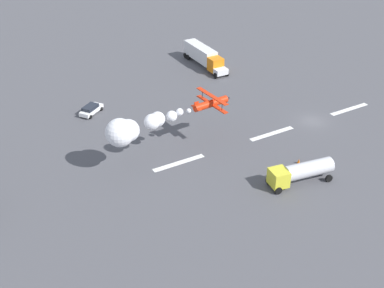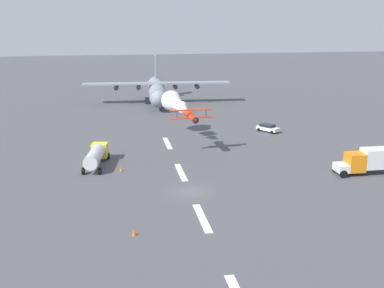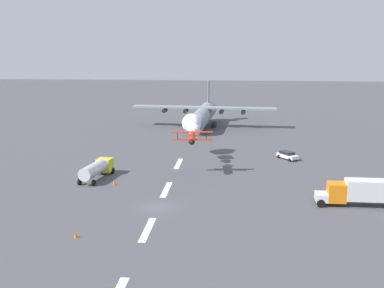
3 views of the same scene
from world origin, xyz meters
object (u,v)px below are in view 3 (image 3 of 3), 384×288
object	(u,v)px
followme_car_yellow	(288,155)
fuel_tanker_truck	(97,169)
stunt_biplane_red	(192,126)
traffic_cone_far	(114,182)
cargo_transport_plane	(203,115)
traffic_cone_near	(76,235)
semi_truck_orange	(369,191)

from	to	relation	value
followme_car_yellow	fuel_tanker_truck	bearing A→B (deg)	117.30
stunt_biplane_red	followme_car_yellow	bearing A→B (deg)	-88.99
fuel_tanker_truck	traffic_cone_far	world-z (taller)	fuel_tanker_truck
stunt_biplane_red	traffic_cone_far	xyz separation A→B (m)	(-19.53, 10.65, -5.86)
fuel_tanker_truck	cargo_transport_plane	bearing A→B (deg)	-15.89
traffic_cone_near	semi_truck_orange	bearing A→B (deg)	-68.43
traffic_cone_far	followme_car_yellow	bearing A→B (deg)	-55.59
fuel_tanker_truck	traffic_cone_far	bearing A→B (deg)	-129.84
traffic_cone_near	followme_car_yellow	bearing A→B (deg)	-34.25
fuel_tanker_truck	traffic_cone_near	bearing A→B (deg)	-169.99
cargo_transport_plane	traffic_cone_near	distance (m)	75.36
stunt_biplane_red	semi_truck_orange	world-z (taller)	stunt_biplane_red
stunt_biplane_red	followme_car_yellow	size ratio (longest dim) A/B	4.28
traffic_cone_far	semi_truck_orange	bearing A→B (deg)	-100.87
semi_truck_orange	followme_car_yellow	xyz separation A→B (m)	(27.02, 8.36, -1.30)
stunt_biplane_red	fuel_tanker_truck	distance (m)	22.28
cargo_transport_plane	traffic_cone_near	bearing A→B (deg)	172.46
stunt_biplane_red	fuel_tanker_truck	bearing A→B (deg)	139.16
stunt_biplane_red	traffic_cone_near	distance (m)	42.75
fuel_tanker_truck	followme_car_yellow	world-z (taller)	fuel_tanker_truck
followme_car_yellow	traffic_cone_far	world-z (taller)	followme_car_yellow
traffic_cone_near	traffic_cone_far	bearing A→B (deg)	1.94
cargo_transport_plane	stunt_biplane_red	size ratio (longest dim) A/B	1.84
traffic_cone_near	traffic_cone_far	xyz separation A→B (m)	(21.64, 0.73, 0.00)
traffic_cone_near	traffic_cone_far	distance (m)	21.65
semi_truck_orange	fuel_tanker_truck	size ratio (longest dim) A/B	1.45
cargo_transport_plane	traffic_cone_far	size ratio (longest dim) A/B	49.99
stunt_biplane_red	followme_car_yellow	world-z (taller)	stunt_biplane_red
fuel_tanker_truck	traffic_cone_far	distance (m)	4.91
semi_truck_orange	fuel_tanker_truck	xyz separation A→B (m)	(10.19, 40.96, -0.37)
semi_truck_orange	stunt_biplane_red	bearing A→B (deg)	45.00
traffic_cone_far	traffic_cone_near	bearing A→B (deg)	-178.06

